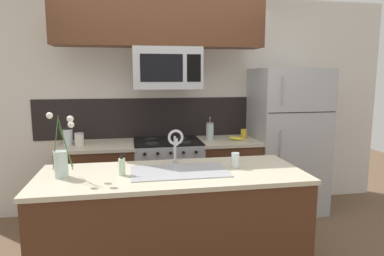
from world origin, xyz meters
TOP-DOWN VIEW (x-y plane):
  - ground_plane at (0.00, 0.00)m, footprint 10.00×10.00m
  - rear_partition at (0.30, 1.28)m, footprint 5.20×0.10m
  - splash_band at (0.00, 1.22)m, footprint 3.05×0.01m
  - back_counter_left at (-0.78, 0.90)m, footprint 0.84×0.65m
  - back_counter_right at (0.72, 0.90)m, footprint 0.71×0.65m
  - stove_range at (0.00, 0.90)m, footprint 0.76×0.64m
  - microwave at (0.00, 0.88)m, footprint 0.74×0.40m
  - upper_cabinet_band at (-0.07, 0.85)m, footprint 2.24×0.34m
  - refrigerator at (1.48, 0.92)m, footprint 0.84×0.74m
  - storage_jar_tall at (-1.09, 0.93)m, footprint 0.10×0.10m
  - storage_jar_medium at (-0.96, 0.88)m, footprint 0.10×0.10m
  - banana_bunch at (0.82, 0.84)m, footprint 0.19×0.15m
  - french_press at (0.52, 0.96)m, footprint 0.09×0.09m
  - coffee_tin at (0.93, 0.95)m, footprint 0.08×0.08m
  - island_counter at (-0.10, -0.35)m, footprint 2.07×0.83m
  - kitchen_sink at (-0.04, -0.35)m, footprint 0.76×0.44m
  - sink_faucet at (-0.04, -0.13)m, footprint 0.14×0.14m
  - dish_soap_bottle at (-0.49, -0.36)m, footprint 0.06×0.05m
  - drinking_glass at (0.43, -0.32)m, footprint 0.06×0.06m
  - flower_vase at (-0.92, -0.34)m, footprint 0.19×0.12m

SIDE VIEW (x-z plane):
  - ground_plane at x=0.00m, z-range 0.00..0.00m
  - island_counter at x=-0.10m, z-range 0.00..0.91m
  - back_counter_left at x=-0.78m, z-range 0.00..0.91m
  - back_counter_right at x=0.72m, z-range 0.00..0.91m
  - stove_range at x=0.00m, z-range 0.00..0.93m
  - kitchen_sink at x=-0.04m, z-range 0.76..0.92m
  - refrigerator at x=1.48m, z-range 0.00..1.74m
  - banana_bunch at x=0.82m, z-range 0.89..0.97m
  - coffee_tin at x=0.93m, z-range 0.91..1.02m
  - drinking_glass at x=0.43m, z-range 0.91..1.04m
  - storage_jar_medium at x=-0.96m, z-range 0.91..1.05m
  - dish_soap_bottle at x=-0.49m, z-range 0.90..1.06m
  - storage_jar_tall at x=-1.09m, z-range 0.91..1.10m
  - french_press at x=0.52m, z-range 0.88..1.14m
  - flower_vase at x=-0.92m, z-range 0.79..1.28m
  - sink_faucet at x=-0.04m, z-range 0.95..1.26m
  - splash_band at x=0.00m, z-range 0.91..1.39m
  - rear_partition at x=0.30m, z-range 0.00..2.60m
  - microwave at x=0.00m, z-range 1.51..1.97m
  - upper_cabinet_band at x=-0.07m, z-range 1.97..2.57m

